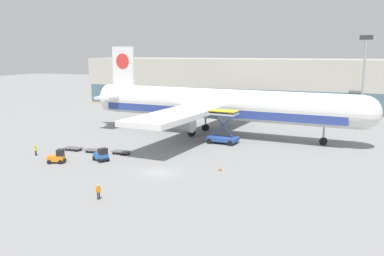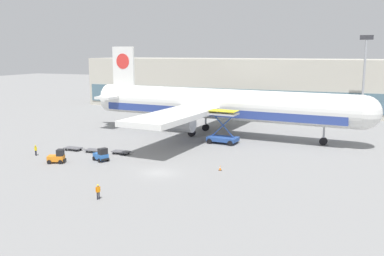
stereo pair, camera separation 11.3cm
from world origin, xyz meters
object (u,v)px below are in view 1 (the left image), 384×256
(baggage_dolly_third, at_px, (121,152))
(traffic_cone_near, at_px, (220,168))
(airplane_main, at_px, (215,105))
(baggage_tug_foreground, at_px, (57,157))
(baggage_dolly_lead, at_px, (73,148))
(baggage_dolly_second, at_px, (94,150))
(scissor_lift_loader, at_px, (223,131))
(light_mast, at_px, (364,72))
(baggage_tug_mid, at_px, (101,155))
(ground_crew_far, at_px, (98,191))
(ground_crew_near, at_px, (36,149))

(baggage_dolly_third, xyz_separation_m, traffic_cone_near, (17.51, -2.99, -0.05))
(airplane_main, distance_m, baggage_tug_foreground, 32.41)
(baggage_dolly_lead, bearing_deg, baggage_dolly_second, 0.44)
(scissor_lift_loader, distance_m, baggage_dolly_lead, 25.63)
(light_mast, xyz_separation_m, airplane_main, (-26.09, -25.33, -5.68))
(baggage_tug_foreground, bearing_deg, baggage_tug_mid, 9.52)
(baggage_dolly_third, relative_size, traffic_cone_near, 5.31)
(light_mast, height_order, baggage_dolly_third, light_mast)
(ground_crew_far, bearing_deg, traffic_cone_near, -179.85)
(baggage_tug_mid, height_order, baggage_dolly_lead, baggage_tug_mid)
(baggage_dolly_second, bearing_deg, ground_crew_near, -145.03)
(baggage_dolly_lead, height_order, ground_crew_near, ground_crew_near)
(baggage_dolly_lead, height_order, baggage_dolly_third, same)
(airplane_main, distance_m, baggage_tug_mid, 27.29)
(baggage_dolly_lead, height_order, baggage_dolly_second, same)
(baggage_tug_mid, relative_size, traffic_cone_near, 4.02)
(scissor_lift_loader, height_order, baggage_tug_mid, scissor_lift_loader)
(scissor_lift_loader, bearing_deg, airplane_main, 124.41)
(light_mast, height_order, baggage_tug_mid, light_mast)
(baggage_dolly_lead, relative_size, baggage_dolly_second, 1.00)
(ground_crew_far, bearing_deg, baggage_dolly_second, -115.42)
(baggage_dolly_third, bearing_deg, light_mast, 52.47)
(airplane_main, xyz_separation_m, baggage_tug_mid, (-8.89, -25.32, -4.96))
(baggage_dolly_third, relative_size, ground_crew_near, 2.21)
(airplane_main, height_order, baggage_dolly_third, airplane_main)
(airplane_main, xyz_separation_m, ground_crew_far, (0.36, -39.61, -4.83))
(ground_crew_far, bearing_deg, baggage_dolly_third, -126.66)
(baggage_tug_foreground, height_order, baggage_tug_mid, same)
(traffic_cone_near, bearing_deg, baggage_tug_mid, -174.25)
(ground_crew_far, bearing_deg, scissor_lift_loader, -157.61)
(baggage_tug_foreground, distance_m, baggage_dolly_lead, 7.96)
(airplane_main, bearing_deg, baggage_tug_mid, -105.23)
(baggage_dolly_second, relative_size, baggage_dolly_third, 1.00)
(baggage_dolly_lead, distance_m, ground_crew_near, 6.04)
(scissor_lift_loader, distance_m, baggage_dolly_third, 18.65)
(baggage_tug_foreground, height_order, baggage_dolly_second, baggage_tug_foreground)
(baggage_dolly_third, bearing_deg, baggage_tug_foreground, -125.61)
(baggage_tug_foreground, xyz_separation_m, baggage_tug_mid, (5.31, 3.38, 0.00))
(baggage_tug_foreground, bearing_deg, airplane_main, 40.68)
(baggage_dolly_lead, bearing_deg, scissor_lift_loader, 34.32)
(baggage_tug_foreground, bearing_deg, scissor_lift_loader, 27.59)
(ground_crew_near, bearing_deg, baggage_tug_foreground, 177.42)
(traffic_cone_near, bearing_deg, baggage_dolly_lead, 175.15)
(ground_crew_far, bearing_deg, baggage_dolly_lead, -107.86)
(baggage_dolly_lead, relative_size, ground_crew_far, 2.16)
(light_mast, distance_m, traffic_cone_near, 52.92)
(baggage_tug_foreground, bearing_deg, ground_crew_near, 136.13)
(baggage_tug_mid, height_order, traffic_cone_near, baggage_tug_mid)
(light_mast, bearing_deg, baggage_dolly_second, -130.02)
(scissor_lift_loader, relative_size, baggage_dolly_second, 1.58)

